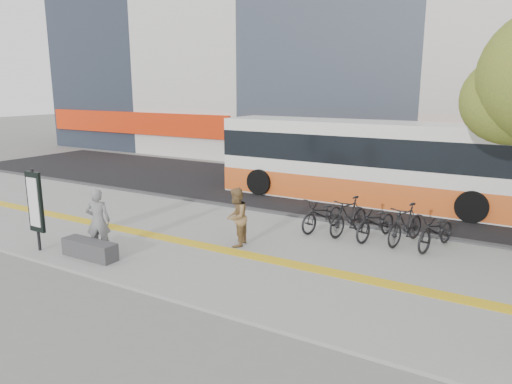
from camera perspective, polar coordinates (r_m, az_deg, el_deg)
The scene contains 11 objects.
ground at distance 12.04m, azimuth -6.62°, elevation -8.65°, with size 120.00×120.00×0.00m, color slate.
sidewalk at distance 13.17m, azimuth -2.66°, elevation -6.50°, with size 40.00×7.00×0.08m, color slate.
tactile_strip at distance 12.77m, azimuth -3.90°, elevation -6.93°, with size 40.00×0.45×0.01m, color yellow.
street at distance 19.64m, azimuth 9.44°, elevation -0.28°, with size 40.00×8.00×0.06m, color black.
curb at distance 16.07m, azimuth 4.21°, elevation -2.88°, with size 40.00×0.25×0.14m, color #373739.
bench at distance 12.85m, azimuth -19.31°, elevation -6.48°, with size 1.60×0.45×0.45m, color #373739.
signboard at distance 13.63m, azimuth -24.97°, elevation -1.23°, with size 0.55×0.10×2.20m.
bus at distance 18.46m, azimuth 12.95°, elevation 3.31°, with size 11.27×2.67×3.00m.
bicycle_row at distance 13.91m, azimuth 14.22°, elevation -3.43°, with size 4.38×2.01×1.11m.
seated_woman at distance 13.00m, azimuth -18.41°, elevation -3.30°, with size 0.62×0.41×1.70m, color black.
pedestrian_tan at distance 12.85m, azimuth -2.39°, elevation -3.04°, with size 0.78×0.61×1.61m, color olive.
Camera 1 is at (6.87, -8.89, 4.34)m, focal length 33.36 mm.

